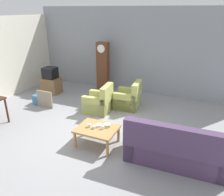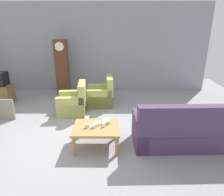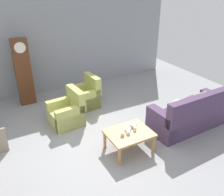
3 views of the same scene
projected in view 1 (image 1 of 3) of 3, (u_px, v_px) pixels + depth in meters
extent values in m
plane|color=gray|center=(94.00, 132.00, 5.97)|extent=(10.40, 10.40, 0.00)
cube|color=gray|center=(137.00, 51.00, 8.43)|extent=(8.40, 0.16, 3.20)
cube|color=#4C3856|center=(175.00, 153.00, 4.76)|extent=(2.13, 0.91, 0.44)
cube|color=#4C3856|center=(176.00, 141.00, 4.26)|extent=(2.11, 0.27, 0.60)
cube|color=#4C3856|center=(224.00, 158.00, 4.39)|extent=(0.27, 0.85, 0.68)
cube|color=#4C3856|center=(134.00, 139.00, 5.04)|extent=(0.27, 0.85, 0.68)
cube|color=#9E8966|center=(202.00, 140.00, 4.49)|extent=(0.37, 0.15, 0.36)
cube|color=brown|center=(178.00, 136.00, 4.65)|extent=(0.38, 0.19, 0.36)
cube|color=#C6B284|center=(155.00, 131.00, 4.82)|extent=(0.38, 0.19, 0.36)
cube|color=tan|center=(98.00, 106.00, 7.12)|extent=(0.82, 0.82, 0.40)
cube|color=tan|center=(107.00, 93.00, 6.86)|extent=(0.24, 0.77, 0.52)
cube|color=tan|center=(101.00, 99.00, 7.35)|extent=(0.77, 0.22, 0.60)
cube|color=tan|center=(94.00, 106.00, 6.82)|extent=(0.77, 0.22, 0.60)
cube|color=#ACB45B|center=(127.00, 102.00, 7.41)|extent=(0.82, 0.82, 0.40)
cube|color=#ACB45B|center=(137.00, 90.00, 7.14)|extent=(0.24, 0.77, 0.52)
cube|color=#ACB45B|center=(129.00, 96.00, 7.63)|extent=(0.77, 0.22, 0.60)
cube|color=#ACB45B|center=(124.00, 102.00, 7.11)|extent=(0.77, 0.22, 0.60)
cube|color=#B27F47|center=(97.00, 129.00, 5.29)|extent=(0.96, 0.76, 0.05)
cylinder|color=#B27F47|center=(75.00, 140.00, 5.25)|extent=(0.07, 0.07, 0.41)
cylinder|color=#B27F47|center=(107.00, 148.00, 4.94)|extent=(0.07, 0.07, 0.41)
cylinder|color=#B27F47|center=(88.00, 127.00, 5.80)|extent=(0.07, 0.07, 0.41)
cylinder|color=#B27F47|center=(118.00, 134.00, 5.49)|extent=(0.07, 0.07, 0.41)
cylinder|color=#381E14|center=(7.00, 111.00, 6.37)|extent=(0.06, 0.06, 0.74)
cube|color=#562D19|center=(103.00, 68.00, 8.52)|extent=(0.44, 0.28, 1.96)
cylinder|color=silver|center=(101.00, 49.00, 8.11)|extent=(0.30, 0.02, 0.30)
cube|color=brown|center=(51.00, 85.00, 8.68)|extent=(0.68, 0.52, 0.61)
cube|color=black|center=(50.00, 73.00, 8.49)|extent=(0.48, 0.44, 0.42)
cube|color=gray|center=(45.00, 99.00, 7.39)|extent=(0.60, 0.05, 0.58)
cube|color=teal|center=(41.00, 99.00, 7.70)|extent=(0.45, 0.37, 0.34)
cylinder|color=white|center=(103.00, 127.00, 5.21)|extent=(0.07, 0.07, 0.09)
cylinder|color=silver|center=(94.00, 127.00, 5.25)|extent=(0.08, 0.08, 0.07)
cylinder|color=beige|center=(89.00, 126.00, 5.30)|extent=(0.08, 0.08, 0.08)
cylinder|color=white|center=(99.00, 125.00, 5.33)|extent=(0.14, 0.14, 0.06)
cylinder|color=#B2C69E|center=(107.00, 125.00, 5.32)|extent=(0.17, 0.17, 0.07)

